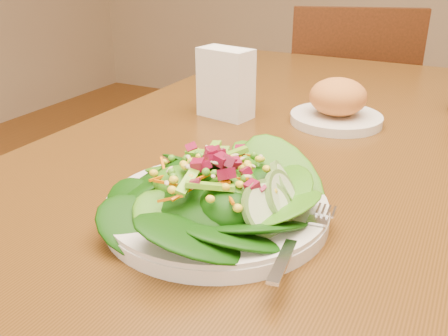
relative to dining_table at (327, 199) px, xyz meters
The scene contains 5 objects.
dining_table is the anchor object (origin of this frame).
chair_far 0.93m from the dining_table, 101.81° to the left, with size 0.52×0.52×0.89m.
salad_plate 0.33m from the dining_table, 99.12° to the right, with size 0.27×0.27×0.08m.
bread_plate 0.18m from the dining_table, 102.64° to the left, with size 0.17×0.17×0.08m.
napkin_holder 0.29m from the dining_table, 166.30° to the left, with size 0.11×0.07×0.13m.
Camera 1 is at (0.19, -0.76, 1.05)m, focal length 40.00 mm.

